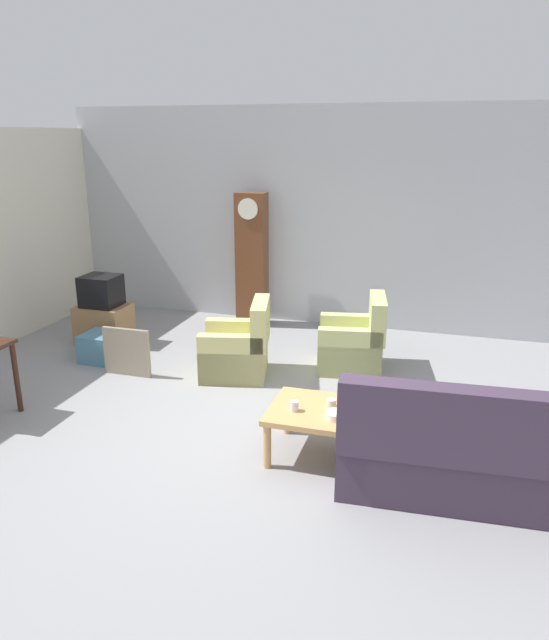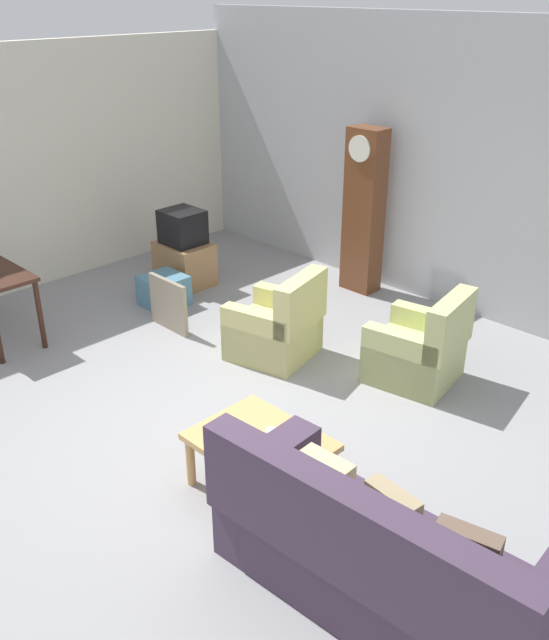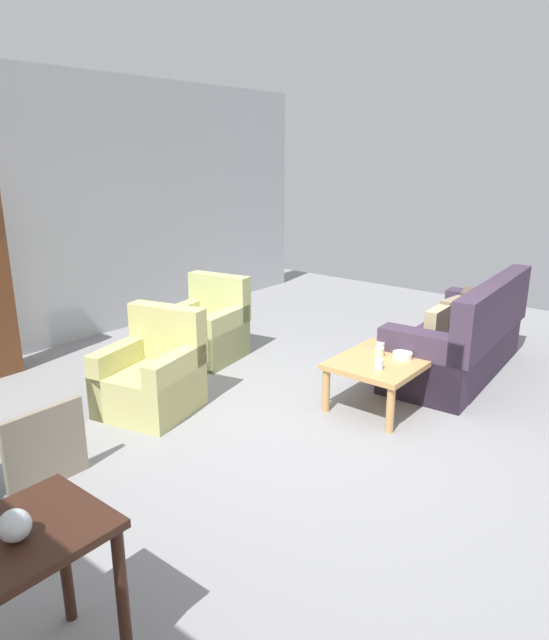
# 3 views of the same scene
# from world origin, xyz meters

# --- Properties ---
(ground_plane) EXTENTS (10.40, 10.40, 0.00)m
(ground_plane) POSITION_xyz_m (0.00, 0.00, 0.00)
(ground_plane) COLOR gray
(garage_door_wall) EXTENTS (8.40, 0.16, 3.20)m
(garage_door_wall) POSITION_xyz_m (0.00, 3.60, 1.60)
(garage_door_wall) COLOR #ADAFB5
(garage_door_wall) RESTS_ON ground_plane
(pegboard_wall_left) EXTENTS (0.12, 6.40, 2.88)m
(pegboard_wall_left) POSITION_xyz_m (-4.20, 0.40, 1.44)
(pegboard_wall_left) COLOR silver
(pegboard_wall_left) RESTS_ON ground_plane
(couch_floral) EXTENTS (2.15, 1.01, 1.04)m
(couch_floral) POSITION_xyz_m (1.97, -0.61, 0.36)
(couch_floral) COLOR #423347
(couch_floral) RESTS_ON ground_plane
(armchair_olive_near) EXTENTS (0.95, 0.93, 0.92)m
(armchair_olive_near) POSITION_xyz_m (-0.68, 1.22, 0.31)
(armchair_olive_near) COLOR #CCC67A
(armchair_olive_near) RESTS_ON ground_plane
(armchair_olive_far) EXTENTS (0.91, 0.88, 0.92)m
(armchair_olive_far) POSITION_xyz_m (0.61, 1.83, 0.31)
(armchair_olive_far) COLOR #C0C67D
(armchair_olive_far) RESTS_ON ground_plane
(coffee_table_wood) EXTENTS (0.96, 0.76, 0.46)m
(coffee_table_wood) POSITION_xyz_m (0.71, -0.36, 0.39)
(coffee_table_wood) COLOR tan
(coffee_table_wood) RESTS_ON ground_plane
(grandfather_clock) EXTENTS (0.44, 0.30, 1.99)m
(grandfather_clock) POSITION_xyz_m (-1.18, 3.19, 1.00)
(grandfather_clock) COLOR brown
(grandfather_clock) RESTS_ON ground_plane
(tv_stand_cabinet) EXTENTS (0.68, 0.52, 0.54)m
(tv_stand_cabinet) POSITION_xyz_m (-2.86, 1.75, 0.27)
(tv_stand_cabinet) COLOR #997047
(tv_stand_cabinet) RESTS_ON ground_plane
(tv_crt) EXTENTS (0.48, 0.44, 0.42)m
(tv_crt) POSITION_xyz_m (-2.86, 1.75, 0.75)
(tv_crt) COLOR black
(tv_crt) RESTS_ON tv_stand_cabinet
(framed_picture_leaning) EXTENTS (0.60, 0.05, 0.59)m
(framed_picture_leaning) POSITION_xyz_m (-1.96, 0.82, 0.29)
(framed_picture_leaning) COLOR gray
(framed_picture_leaning) RESTS_ON ground_plane
(storage_box_blue) EXTENTS (0.47, 0.48, 0.36)m
(storage_box_blue) POSITION_xyz_m (-2.52, 1.17, 0.18)
(storage_box_blue) COLOR teal
(storage_box_blue) RESTS_ON ground_plane
(cup_white_porcelain) EXTENTS (0.08, 0.08, 0.09)m
(cup_white_porcelain) POSITION_xyz_m (0.88, -0.24, 0.50)
(cup_white_porcelain) COLOR white
(cup_white_porcelain) RESTS_ON coffee_table_wood
(cup_blue_rimmed) EXTENTS (0.08, 0.08, 0.09)m
(cup_blue_rimmed) POSITION_xyz_m (0.46, -0.46, 0.51)
(cup_blue_rimmed) COLOR silver
(cup_blue_rimmed) RESTS_ON coffee_table_wood
(cup_cream_tall) EXTENTS (0.09, 0.09, 0.08)m
(cup_cream_tall) POSITION_xyz_m (0.76, -0.30, 0.50)
(cup_cream_tall) COLOR beige
(cup_cream_tall) RESTS_ON coffee_table_wood
(bowl_white_stacked) EXTENTS (0.18, 0.18, 0.06)m
(bowl_white_stacked) POSITION_xyz_m (0.83, -0.49, 0.49)
(bowl_white_stacked) COLOR white
(bowl_white_stacked) RESTS_ON coffee_table_wood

